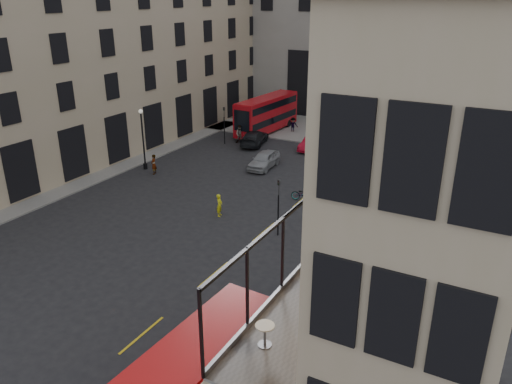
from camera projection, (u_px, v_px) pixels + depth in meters
The scene contains 30 objects.
ground at pixel (177, 349), 21.87m from camera, with size 140.00×140.00×0.00m, color black.
host_building_main at pixel (437, 242), 14.54m from camera, with size 7.26×11.40×15.10m.
host_frontage at pixel (318, 356), 18.14m from camera, with size 3.00×11.00×4.50m, color #BBA78C.
cafe_floor at pixel (321, 303), 17.28m from camera, with size 3.00×10.00×0.10m, color slate.
building_left at pixel (65, 29), 45.87m from camera, with size 14.60×50.60×22.00m.
gateway at pixel (382, 38), 59.65m from camera, with size 35.00×10.60×18.00m.
pavement_far at pixel (341, 132), 55.45m from camera, with size 40.00×12.00×0.12m, color slate.
pavement_left at pixel (51, 180), 41.39m from camera, with size 8.00×48.00×0.12m, color slate.
traffic_light_near at pixel (278, 200), 31.18m from camera, with size 0.16×0.20×3.80m.
traffic_light_far at pixel (224, 121), 50.42m from camera, with size 0.16×0.20×3.80m.
street_lamp_a at pixel (143, 143), 43.18m from camera, with size 0.36×0.36×5.33m.
street_lamp_b at pixel (329, 119), 51.32m from camera, with size 0.36×0.36×5.33m.
bus_far at pixel (267, 113), 54.61m from camera, with size 2.87×9.99×3.94m.
car_a at pixel (264, 160), 44.08m from camera, with size 1.73×4.31×1.47m, color gray.
car_b at pixel (312, 143), 49.14m from camera, with size 1.41×4.04×1.33m, color #A60A1E.
car_c at pixel (254, 138), 50.79m from camera, with size 2.04×5.01×1.45m, color black.
bicycle at pixel (304, 194), 37.20m from camera, with size 0.68×1.94×1.02m, color gray.
cyclist at pixel (219, 205), 34.56m from camera, with size 0.59×0.39×1.62m, color yellow.
pedestrian_a at pixel (240, 134), 51.21m from camera, with size 0.91×0.71×1.87m, color gray.
pedestrian_b at pixel (293, 125), 55.05m from camera, with size 1.09×0.63×1.69m, color gray.
pedestrian_c at pixel (347, 136), 51.14m from camera, with size 0.92×0.38×1.57m, color gray.
pedestrian_d at pixel (412, 161), 43.14m from camera, with size 0.95×0.62×1.95m, color gray.
pedestrian_e at pixel (154, 164), 42.52m from camera, with size 0.63×0.41×1.73m, color gray.
cafe_table_near at pixel (265, 332), 14.95m from camera, with size 0.59×0.59×0.74m.
cafe_table_mid at pixel (310, 270), 18.13m from camera, with size 0.67×0.67×0.83m.
cafe_table_far at pixel (338, 244), 19.98m from camera, with size 0.68×0.68×0.85m.
cafe_chair_a at pixel (311, 373), 13.61m from camera, with size 0.52×0.52×0.98m.
cafe_chair_b at pixel (323, 319), 15.91m from camera, with size 0.45×0.45×0.90m.
cafe_chair_c at pixel (351, 291), 17.38m from camera, with size 0.49×0.49×0.88m.
cafe_chair_d at pixel (366, 264), 19.15m from camera, with size 0.41×0.41×0.80m.
Camera 1 is at (11.52, -13.89, 14.58)m, focal length 35.00 mm.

